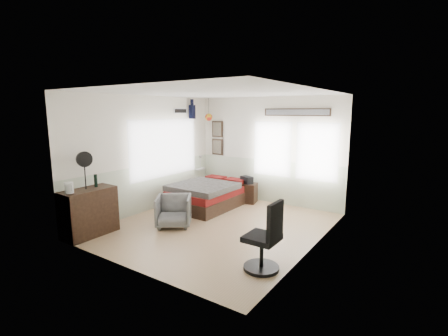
# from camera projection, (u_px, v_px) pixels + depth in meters

# --- Properties ---
(ground_plane) EXTENTS (4.00, 4.50, 0.01)m
(ground_plane) POSITION_uv_depth(u_px,v_px,m) (217.00, 226.00, 6.72)
(ground_plane) COLOR tan
(room_shell) EXTENTS (4.02, 4.52, 2.71)m
(room_shell) POSITION_uv_depth(u_px,v_px,m) (219.00, 147.00, 6.63)
(room_shell) COLOR silver
(room_shell) RESTS_ON ground_plane
(wall_decor) EXTENTS (3.55, 1.32, 1.44)m
(wall_decor) POSITION_uv_depth(u_px,v_px,m) (226.00, 121.00, 8.56)
(wall_decor) COLOR black
(wall_decor) RESTS_ON room_shell
(bed) EXTENTS (1.40, 1.91, 0.60)m
(bed) POSITION_uv_depth(u_px,v_px,m) (208.00, 195.00, 8.04)
(bed) COLOR black
(bed) RESTS_ON ground_plane
(dresser) EXTENTS (0.48, 1.00, 0.90)m
(dresser) POSITION_uv_depth(u_px,v_px,m) (89.00, 212.00, 6.16)
(dresser) COLOR black
(dresser) RESTS_ON ground_plane
(armchair) EXTENTS (0.97, 0.97, 0.64)m
(armchair) POSITION_uv_depth(u_px,v_px,m) (174.00, 211.00, 6.66)
(armchair) COLOR slate
(armchair) RESTS_ON ground_plane
(nightstand) EXTENTS (0.58, 0.51, 0.50)m
(nightstand) POSITION_uv_depth(u_px,v_px,m) (247.00, 193.00, 8.43)
(nightstand) COLOR black
(nightstand) RESTS_ON ground_plane
(task_chair) EXTENTS (0.54, 0.54, 1.07)m
(task_chair) POSITION_uv_depth(u_px,v_px,m) (265.00, 243.00, 4.76)
(task_chair) COLOR black
(task_chair) RESTS_ON ground_plane
(kettle) EXTENTS (0.17, 0.15, 0.20)m
(kettle) POSITION_uv_depth(u_px,v_px,m) (69.00, 188.00, 5.77)
(kettle) COLOR silver
(kettle) RESTS_ON dresser
(bottle) EXTENTS (0.06, 0.06, 0.25)m
(bottle) POSITION_uv_depth(u_px,v_px,m) (96.00, 181.00, 6.24)
(bottle) COLOR black
(bottle) RESTS_ON dresser
(stand_fan) EXTENTS (0.14, 0.29, 0.72)m
(stand_fan) POSITION_uv_depth(u_px,v_px,m) (84.00, 160.00, 5.99)
(stand_fan) COLOR black
(stand_fan) RESTS_ON dresser
(black_bag) EXTENTS (0.36, 0.30, 0.18)m
(black_bag) POSITION_uv_depth(u_px,v_px,m) (247.00, 180.00, 8.37)
(black_bag) COLOR black
(black_bag) RESTS_ON nightstand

